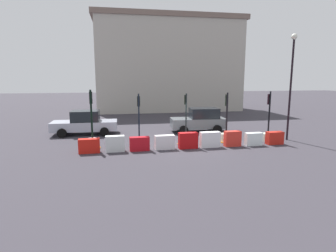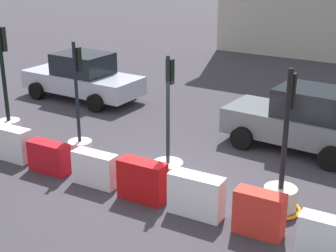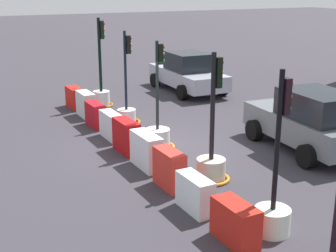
{
  "view_description": "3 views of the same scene",
  "coord_description": "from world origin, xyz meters",
  "px_view_note": "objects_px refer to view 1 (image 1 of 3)",
  "views": [
    {
      "loc": [
        -4.02,
        -16.13,
        4.02
      ],
      "look_at": [
        -0.96,
        0.08,
        1.13
      ],
      "focal_mm": 30.05,
      "sensor_mm": 36.0,
      "label": 1
    },
    {
      "loc": [
        5.54,
        -9.03,
        5.28
      ],
      "look_at": [
        -0.24,
        0.46,
        1.22
      ],
      "focal_mm": 52.94,
      "sensor_mm": 36.0,
      "label": 2
    },
    {
      "loc": [
        11.89,
        -5.52,
        4.57
      ],
      "look_at": [
        1.33,
        -0.37,
        1.03
      ],
      "focal_mm": 51.17,
      "sensor_mm": 36.0,
      "label": 3
    }
  ],
  "objects_px": {
    "construction_barrier_2": "(140,144)",
    "construction_barrier_7": "(253,139)",
    "construction_barrier_6": "(233,139)",
    "construction_barrier_5": "(210,140)",
    "construction_barrier_4": "(188,140)",
    "street_lamp_post": "(292,74)",
    "car_grey_saloon": "(200,120)",
    "car_silver_hatchback": "(85,123)",
    "construction_barrier_3": "(165,142)",
    "construction_barrier_8": "(275,138)",
    "traffic_light_0": "(93,138)",
    "traffic_light_1": "(139,139)",
    "traffic_light_2": "(186,138)",
    "traffic_light_3": "(226,135)",
    "traffic_light_4": "(268,133)",
    "construction_barrier_1": "(115,144)",
    "construction_barrier_0": "(89,146)"
  },
  "relations": [
    {
      "from": "construction_barrier_2",
      "to": "construction_barrier_7",
      "type": "xyz_separation_m",
      "value": [
        6.76,
        -0.03,
        -0.0
      ]
    },
    {
      "from": "construction_barrier_6",
      "to": "construction_barrier_5",
      "type": "bearing_deg",
      "value": 179.16
    },
    {
      "from": "construction_barrier_4",
      "to": "street_lamp_post",
      "type": "relative_size",
      "value": 0.16
    },
    {
      "from": "car_grey_saloon",
      "to": "car_silver_hatchback",
      "type": "xyz_separation_m",
      "value": [
        -8.26,
        0.59,
        -0.06
      ]
    },
    {
      "from": "construction_barrier_4",
      "to": "construction_barrier_3",
      "type": "bearing_deg",
      "value": 178.68
    },
    {
      "from": "construction_barrier_7",
      "to": "construction_barrier_8",
      "type": "height_order",
      "value": "same"
    },
    {
      "from": "traffic_light_0",
      "to": "traffic_light_1",
      "type": "height_order",
      "value": "traffic_light_0"
    },
    {
      "from": "traffic_light_0",
      "to": "traffic_light_2",
      "type": "relative_size",
      "value": 1.09
    },
    {
      "from": "traffic_light_1",
      "to": "construction_barrier_5",
      "type": "bearing_deg",
      "value": -14.26
    },
    {
      "from": "traffic_light_1",
      "to": "street_lamp_post",
      "type": "distance_m",
      "value": 10.27
    },
    {
      "from": "construction_barrier_3",
      "to": "construction_barrier_7",
      "type": "xyz_separation_m",
      "value": [
        5.35,
        -0.07,
        -0.02
      ]
    },
    {
      "from": "traffic_light_0",
      "to": "construction_barrier_3",
      "type": "relative_size",
      "value": 3.01
    },
    {
      "from": "traffic_light_2",
      "to": "construction_barrier_4",
      "type": "xyz_separation_m",
      "value": [
        -0.1,
        -0.91,
        0.07
      ]
    },
    {
      "from": "construction_barrier_7",
      "to": "traffic_light_3",
      "type": "bearing_deg",
      "value": 137.66
    },
    {
      "from": "traffic_light_1",
      "to": "street_lamp_post",
      "type": "xyz_separation_m",
      "value": [
        9.55,
        -0.09,
        3.78
      ]
    },
    {
      "from": "traffic_light_1",
      "to": "construction_barrier_5",
      "type": "xyz_separation_m",
      "value": [
        4.0,
        -1.02,
        0.01
      ]
    },
    {
      "from": "car_silver_hatchback",
      "to": "traffic_light_4",
      "type": "bearing_deg",
      "value": -20.78
    },
    {
      "from": "traffic_light_3",
      "to": "traffic_light_4",
      "type": "distance_m",
      "value": 2.71
    },
    {
      "from": "traffic_light_2",
      "to": "street_lamp_post",
      "type": "distance_m",
      "value": 7.78
    },
    {
      "from": "construction_barrier_1",
      "to": "traffic_light_4",
      "type": "bearing_deg",
      "value": 4.73
    },
    {
      "from": "traffic_light_2",
      "to": "construction_barrier_1",
      "type": "xyz_separation_m",
      "value": [
        -4.19,
        -0.86,
        0.05
      ]
    },
    {
      "from": "car_silver_hatchback",
      "to": "construction_barrier_8",
      "type": "bearing_deg",
      "value": -24.31
    },
    {
      "from": "traffic_light_0",
      "to": "street_lamp_post",
      "type": "distance_m",
      "value": 12.75
    },
    {
      "from": "construction_barrier_0",
      "to": "construction_barrier_5",
      "type": "bearing_deg",
      "value": 0.05
    },
    {
      "from": "construction_barrier_1",
      "to": "construction_barrier_4",
      "type": "distance_m",
      "value": 4.08
    },
    {
      "from": "traffic_light_1",
      "to": "construction_barrier_6",
      "type": "relative_size",
      "value": 3.16
    },
    {
      "from": "construction_barrier_2",
      "to": "construction_barrier_6",
      "type": "xyz_separation_m",
      "value": [
        5.46,
        0.02,
        0.06
      ]
    },
    {
      "from": "car_grey_saloon",
      "to": "car_silver_hatchback",
      "type": "relative_size",
      "value": 0.89
    },
    {
      "from": "traffic_light_2",
      "to": "construction_barrier_8",
      "type": "height_order",
      "value": "traffic_light_2"
    },
    {
      "from": "traffic_light_0",
      "to": "construction_barrier_8",
      "type": "height_order",
      "value": "traffic_light_0"
    },
    {
      "from": "construction_barrier_7",
      "to": "car_silver_hatchback",
      "type": "relative_size",
      "value": 0.22
    },
    {
      "from": "traffic_light_0",
      "to": "construction_barrier_7",
      "type": "height_order",
      "value": "traffic_light_0"
    },
    {
      "from": "construction_barrier_5",
      "to": "construction_barrier_6",
      "type": "xyz_separation_m",
      "value": [
        1.38,
        -0.02,
        0.0
      ]
    },
    {
      "from": "traffic_light_4",
      "to": "construction_barrier_5",
      "type": "bearing_deg",
      "value": -168.92
    },
    {
      "from": "traffic_light_2",
      "to": "construction_barrier_2",
      "type": "relative_size",
      "value": 2.81
    },
    {
      "from": "traffic_light_2",
      "to": "construction_barrier_2",
      "type": "xyz_separation_m",
      "value": [
        -2.86,
        -0.92,
        -0.0
      ]
    },
    {
      "from": "traffic_light_3",
      "to": "construction_barrier_3",
      "type": "distance_m",
      "value": 4.23
    },
    {
      "from": "construction_barrier_3",
      "to": "traffic_light_2",
      "type": "bearing_deg",
      "value": 31.4
    },
    {
      "from": "traffic_light_4",
      "to": "construction_barrier_5",
      "type": "xyz_separation_m",
      "value": [
        -4.12,
        -0.81,
        -0.1
      ]
    },
    {
      "from": "traffic_light_2",
      "to": "traffic_light_3",
      "type": "height_order",
      "value": "traffic_light_3"
    },
    {
      "from": "construction_barrier_5",
      "to": "construction_barrier_8",
      "type": "relative_size",
      "value": 1.15
    },
    {
      "from": "construction_barrier_8",
      "to": "car_grey_saloon",
      "type": "distance_m",
      "value": 5.71
    },
    {
      "from": "construction_barrier_8",
      "to": "traffic_light_1",
      "type": "bearing_deg",
      "value": 172.73
    },
    {
      "from": "traffic_light_3",
      "to": "car_grey_saloon",
      "type": "relative_size",
      "value": 0.76
    },
    {
      "from": "construction_barrier_7",
      "to": "street_lamp_post",
      "type": "height_order",
      "value": "street_lamp_post"
    },
    {
      "from": "construction_barrier_5",
      "to": "traffic_light_1",
      "type": "bearing_deg",
      "value": 165.74
    },
    {
      "from": "traffic_light_1",
      "to": "street_lamp_post",
      "type": "height_order",
      "value": "street_lamp_post"
    },
    {
      "from": "construction_barrier_0",
      "to": "street_lamp_post",
      "type": "distance_m",
      "value": 12.94
    },
    {
      "from": "traffic_light_4",
      "to": "car_grey_saloon",
      "type": "height_order",
      "value": "traffic_light_4"
    },
    {
      "from": "traffic_light_3",
      "to": "traffic_light_4",
      "type": "xyz_separation_m",
      "value": [
        2.7,
        -0.27,
        0.09
      ]
    }
  ]
}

